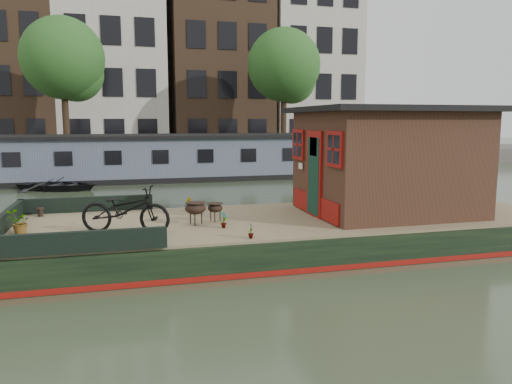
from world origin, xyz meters
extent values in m
plane|color=#303A25|center=(0.00, 0.00, 0.00)|extent=(120.00, 120.00, 0.00)
cube|color=black|center=(0.00, 0.00, 0.30)|extent=(12.00, 4.00, 0.60)
cylinder|color=black|center=(-6.00, 0.00, 0.30)|extent=(4.00, 4.00, 0.60)
cube|color=maroon|center=(0.00, 0.00, 0.06)|extent=(12.02, 4.02, 0.10)
cube|color=#867253|center=(0.00, 0.00, 0.62)|extent=(11.80, 3.80, 0.05)
cube|color=black|center=(-5.92, 0.00, 0.82)|extent=(0.12, 4.00, 0.35)
cube|color=black|center=(-4.50, 1.92, 0.82)|extent=(3.00, 0.12, 0.35)
cube|color=black|center=(-4.50, -1.92, 0.82)|extent=(3.00, 0.12, 0.35)
cube|color=black|center=(2.20, 0.00, 1.80)|extent=(3.50, 3.00, 2.30)
cube|color=black|center=(2.20, 0.00, 3.01)|extent=(4.00, 3.50, 0.12)
cube|color=maroon|center=(0.42, 0.00, 1.60)|extent=(0.06, 0.80, 1.90)
cube|color=black|center=(0.40, 0.00, 1.55)|extent=(0.04, 0.64, 1.70)
cube|color=maroon|center=(0.42, -1.05, 2.20)|extent=(0.06, 0.72, 0.72)
cube|color=maroon|center=(0.42, 1.05, 2.20)|extent=(0.06, 0.72, 0.72)
imported|color=black|center=(-3.65, -0.66, 1.10)|extent=(1.82, 1.18, 0.90)
imported|color=brown|center=(-1.78, -0.69, 0.82)|extent=(0.21, 0.22, 0.35)
imported|color=brown|center=(-2.21, 1.37, 0.81)|extent=(0.16, 0.19, 0.32)
imported|color=#AA5831|center=(-5.59, -0.21, 0.87)|extent=(0.53, 0.51, 0.45)
imported|color=#9B3F2D|center=(-1.48, -1.70, 0.81)|extent=(0.14, 0.18, 0.32)
cylinder|color=black|center=(-5.47, 1.57, 0.75)|extent=(0.17, 0.17, 0.19)
cylinder|color=black|center=(-5.60, -1.70, 0.77)|extent=(0.20, 0.20, 0.23)
imported|color=black|center=(-6.17, 11.08, 0.33)|extent=(3.79, 3.32, 0.65)
cube|color=#51596D|center=(0.00, 14.00, 1.00)|extent=(20.00, 4.00, 2.00)
cube|color=black|center=(0.00, 14.00, 2.05)|extent=(20.40, 4.40, 0.12)
cube|color=black|center=(0.00, 14.00, 0.12)|extent=(20.00, 4.05, 0.24)
cube|color=#47443F|center=(0.00, 20.50, 0.45)|extent=(60.00, 6.00, 0.90)
cube|color=brown|center=(-10.50, 27.50, 7.50)|extent=(6.00, 8.00, 15.00)
cube|color=#B7B2A3|center=(-4.00, 27.50, 8.25)|extent=(7.00, 8.00, 16.50)
cube|color=brown|center=(3.50, 27.50, 7.75)|extent=(7.00, 8.00, 15.50)
cube|color=#B7B2A3|center=(10.50, 27.50, 8.00)|extent=(6.50, 8.00, 16.00)
cylinder|color=#332316|center=(-6.50, 19.00, 2.90)|extent=(0.36, 0.36, 4.00)
sphere|color=#204918|center=(-6.50, 19.00, 6.10)|extent=(4.40, 4.40, 4.40)
sphere|color=#204918|center=(-5.90, 19.30, 5.30)|extent=(3.00, 3.00, 3.00)
cylinder|color=#332316|center=(6.00, 19.00, 2.90)|extent=(0.36, 0.36, 4.00)
sphere|color=#204918|center=(6.00, 19.00, 6.10)|extent=(4.40, 4.40, 4.40)
sphere|color=#204918|center=(6.60, 19.30, 5.30)|extent=(3.00, 3.00, 3.00)
camera|label=1|loc=(-3.71, -10.23, 2.76)|focal=35.00mm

